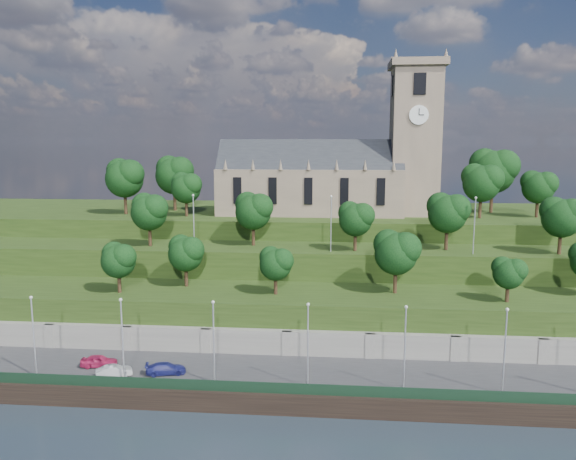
# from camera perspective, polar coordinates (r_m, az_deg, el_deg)

# --- Properties ---
(ground) EXTENTS (320.00, 320.00, 0.00)m
(ground) POSITION_cam_1_polar(r_m,az_deg,el_deg) (60.23, 3.86, -18.40)
(ground) COLOR #1B252C
(ground) RESTS_ON ground
(promenade) EXTENTS (160.00, 12.00, 2.00)m
(promenade) POSITION_cam_1_polar(r_m,az_deg,el_deg) (65.20, 3.99, -15.20)
(promenade) COLOR #2D2D30
(promenade) RESTS_ON ground
(quay_wall) EXTENTS (160.00, 0.50, 2.20)m
(quay_wall) POSITION_cam_1_polar(r_m,az_deg,el_deg) (59.69, 3.87, -17.48)
(quay_wall) COLOR black
(quay_wall) RESTS_ON ground
(fence) EXTENTS (160.00, 0.10, 1.20)m
(fence) POSITION_cam_1_polar(r_m,az_deg,el_deg) (59.63, 3.90, -15.92)
(fence) COLOR black
(fence) RESTS_ON promenade
(retaining_wall) EXTENTS (160.00, 2.10, 5.00)m
(retaining_wall) POSITION_cam_1_polar(r_m,az_deg,el_deg) (70.14, 4.10, -12.08)
(retaining_wall) COLOR slate
(retaining_wall) RESTS_ON ground
(embankment_lower) EXTENTS (160.00, 12.00, 8.00)m
(embankment_lower) POSITION_cam_1_polar(r_m,az_deg,el_deg) (75.32, 4.20, -9.37)
(embankment_lower) COLOR #203511
(embankment_lower) RESTS_ON ground
(embankment_upper) EXTENTS (160.00, 10.00, 12.00)m
(embankment_upper) POSITION_cam_1_polar(r_m,az_deg,el_deg) (85.30, 4.33, -5.77)
(embankment_upper) COLOR #203511
(embankment_upper) RESTS_ON ground
(hilltop) EXTENTS (160.00, 32.00, 15.00)m
(hilltop) POSITION_cam_1_polar(r_m,az_deg,el_deg) (105.44, 4.50, -2.08)
(hilltop) COLOR #203511
(hilltop) RESTS_ON ground
(church) EXTENTS (38.60, 12.35, 27.60)m
(church) POSITION_cam_1_polar(r_m,az_deg,el_deg) (99.61, 5.04, 5.97)
(church) COLOR #705F4E
(church) RESTS_ON hilltop
(trees_lower) EXTENTS (65.88, 8.63, 8.35)m
(trees_lower) POSITION_cam_1_polar(r_m,az_deg,el_deg) (73.39, 5.57, -2.71)
(trees_lower) COLOR black
(trees_lower) RESTS_ON embankment_lower
(trees_upper) EXTENTS (65.37, 8.44, 8.38)m
(trees_upper) POSITION_cam_1_polar(r_m,az_deg,el_deg) (82.46, 6.47, 1.80)
(trees_upper) COLOR black
(trees_upper) RESTS_ON embankment_upper
(trees_hilltop) EXTENTS (77.38, 16.39, 11.51)m
(trees_hilltop) POSITION_cam_1_polar(r_m,az_deg,el_deg) (99.25, 5.01, 5.51)
(trees_hilltop) COLOR black
(trees_hilltop) RESTS_ON hilltop
(lamp_posts_promenade) EXTENTS (60.36, 0.36, 9.21)m
(lamp_posts_promenade) POSITION_cam_1_polar(r_m,az_deg,el_deg) (59.68, 2.03, -11.06)
(lamp_posts_promenade) COLOR #B2B2B7
(lamp_posts_promenade) RESTS_ON promenade
(lamp_posts_upper) EXTENTS (40.36, 0.36, 8.14)m
(lamp_posts_upper) POSITION_cam_1_polar(r_m,az_deg,el_deg) (80.25, 4.39, 1.07)
(lamp_posts_upper) COLOR #B2B2B7
(lamp_posts_upper) RESTS_ON embankment_upper
(car_left) EXTENTS (4.21, 2.07, 1.38)m
(car_left) POSITION_cam_1_polar(r_m,az_deg,el_deg) (69.79, -18.65, -12.50)
(car_left) COLOR #AD1C4A
(car_left) RESTS_ON promenade
(car_middle) EXTENTS (4.09, 2.74, 1.27)m
(car_middle) POSITION_cam_1_polar(r_m,az_deg,el_deg) (66.63, -17.26, -13.52)
(car_middle) COLOR #9D9EA2
(car_middle) RESTS_ON promenade
(car_right) EXTENTS (4.70, 2.76, 1.28)m
(car_right) POSITION_cam_1_polar(r_m,az_deg,el_deg) (65.87, -12.30, -13.58)
(car_right) COLOR navy
(car_right) RESTS_ON promenade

